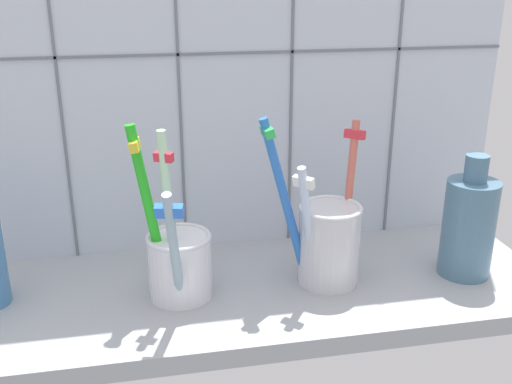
# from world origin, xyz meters

# --- Properties ---
(counter_slab) EXTENTS (0.64, 0.22, 0.02)m
(counter_slab) POSITION_xyz_m (0.00, 0.00, 0.01)
(counter_slab) COLOR #9EA3A8
(counter_slab) RESTS_ON ground
(tile_wall_back) EXTENTS (0.64, 0.02, 0.45)m
(tile_wall_back) POSITION_xyz_m (0.00, 0.12, 0.23)
(tile_wall_back) COLOR silver
(tile_wall_back) RESTS_ON ground
(toothbrush_cup_left) EXTENTS (0.08, 0.11, 0.18)m
(toothbrush_cup_left) POSITION_xyz_m (-0.08, -0.01, 0.06)
(toothbrush_cup_left) COLOR white
(toothbrush_cup_left) RESTS_ON counter_slab
(toothbrush_cup_right) EXTENTS (0.12, 0.07, 0.18)m
(toothbrush_cup_right) POSITION_xyz_m (0.08, -0.01, 0.07)
(toothbrush_cup_right) COLOR silver
(toothbrush_cup_right) RESTS_ON counter_slab
(ceramic_vase) EXTENTS (0.06, 0.06, 0.14)m
(ceramic_vase) POSITION_xyz_m (0.23, -0.02, 0.08)
(ceramic_vase) COLOR slate
(ceramic_vase) RESTS_ON counter_slab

